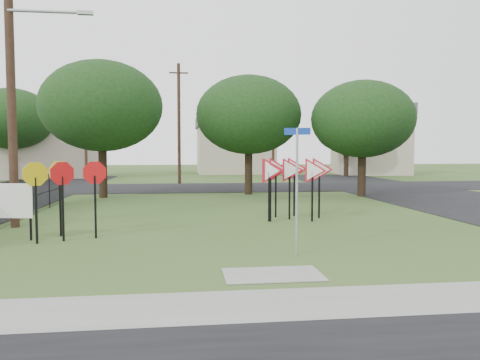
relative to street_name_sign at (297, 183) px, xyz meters
name	(u,v)px	position (x,y,z in m)	size (l,w,h in m)	color
ground	(255,250)	(-0.93, 0.64, -1.76)	(140.00, 140.00, 0.00)	#304E1D
sidewalk	(294,303)	(-0.93, -3.56, -1.75)	(30.00, 1.60, 0.02)	gray
planting_strip	(314,332)	(-0.93, -4.76, -1.75)	(30.00, 0.80, 0.02)	#304E1D
street_right	(461,201)	(11.07, 10.64, -1.75)	(8.00, 50.00, 0.02)	black
street_far	(209,187)	(-0.93, 20.64, -1.75)	(60.00, 8.00, 0.02)	black
curb_pad	(273,275)	(-0.93, -1.76, -1.75)	(2.00, 1.20, 0.02)	gray
street_name_sign	(297,183)	(0.00, 0.00, 0.00)	(0.59, 0.28, 3.07)	#9EA2A7
stop_sign_cluster	(63,181)	(-6.07, 2.70, -0.08)	(2.10, 1.37, 2.24)	black
yield_sign_cluster	(290,173)	(1.20, 5.75, -0.04)	(2.99, 2.00, 2.33)	black
info_board	(10,203)	(-7.53, 2.71, -0.69)	(1.28, 0.28, 1.62)	black
utility_pole_main	(12,68)	(-8.16, 5.13, 3.45)	(3.55, 0.33, 10.00)	#3C271C
far_pole_a	(179,123)	(-2.93, 24.64, 2.84)	(1.40, 0.24, 9.00)	#3C271C
far_pole_b	(273,129)	(5.07, 28.64, 2.59)	(1.40, 0.24, 8.50)	#3C271C
far_pole_c	(85,126)	(-10.93, 30.64, 2.84)	(1.40, 0.24, 9.00)	#3C271C
fence_run	(23,198)	(-8.53, 6.89, -0.97)	(0.05, 11.55, 1.50)	black
house_left	(50,138)	(-14.93, 34.64, 1.89)	(10.58, 8.88, 7.20)	#BDAE98
house_mid	(234,145)	(3.07, 40.64, 1.39)	(8.40, 8.40, 6.20)	#BDAE98
house_right	(370,140)	(17.07, 36.64, 1.89)	(8.30, 8.30, 7.20)	#BDAE98
tree_near_left	(102,106)	(-6.93, 14.64, 3.10)	(6.40, 6.40, 7.27)	black
tree_near_mid	(249,115)	(1.07, 15.64, 2.78)	(6.00, 6.00, 6.80)	black
tree_near_right	(363,119)	(7.07, 13.64, 2.47)	(5.60, 5.60, 6.33)	black
tree_far_left	(12,119)	(-16.93, 30.64, 3.41)	(6.80, 6.80, 7.73)	black
tree_far_right	(347,129)	(13.07, 32.64, 2.78)	(6.00, 6.00, 6.80)	black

